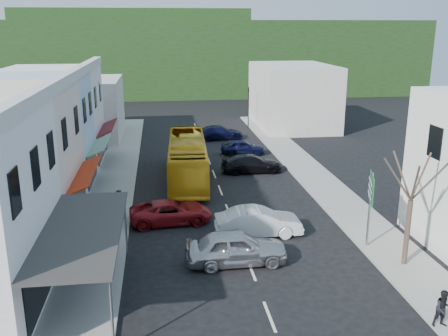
# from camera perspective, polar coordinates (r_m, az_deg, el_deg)

# --- Properties ---
(ground) EXTENTS (120.00, 120.00, 0.00)m
(ground) POSITION_cam_1_polar(r_m,az_deg,el_deg) (27.78, 1.62, -7.76)
(ground) COLOR black
(ground) RESTS_ON ground
(sidewalk_left) EXTENTS (3.00, 52.00, 0.15)m
(sidewalk_left) POSITION_cam_1_polar(r_m,az_deg,el_deg) (36.97, -12.43, -1.89)
(sidewalk_left) COLOR gray
(sidewalk_left) RESTS_ON ground
(sidewalk_right) EXTENTS (3.00, 52.00, 0.15)m
(sidewalk_right) POSITION_cam_1_polar(r_m,az_deg,el_deg) (38.59, 10.33, -1.02)
(sidewalk_right) COLOR gray
(sidewalk_right) RESTS_ON ground
(shopfront_row) EXTENTS (8.25, 30.00, 8.00)m
(shopfront_row) POSITION_cam_1_polar(r_m,az_deg,el_deg) (32.07, -22.48, 1.80)
(shopfront_row) COLOR silver
(shopfront_row) RESTS_ON ground
(distant_block_left) EXTENTS (8.00, 10.00, 6.00)m
(distant_block_left) POSITION_cam_1_polar(r_m,az_deg,el_deg) (53.33, -16.03, 6.53)
(distant_block_left) COLOR #B7B2A8
(distant_block_left) RESTS_ON ground
(distant_block_right) EXTENTS (8.00, 12.00, 7.00)m
(distant_block_right) POSITION_cam_1_polar(r_m,az_deg,el_deg) (57.64, 7.85, 8.17)
(distant_block_right) COLOR #B7B2A8
(distant_block_right) RESTS_ON ground
(hillside) EXTENTS (80.00, 26.00, 14.00)m
(hillside) POSITION_cam_1_polar(r_m,az_deg,el_deg) (90.34, -5.95, 13.06)
(hillside) COLOR #163211
(hillside) RESTS_ON ground
(bus) EXTENTS (3.05, 11.71, 3.10)m
(bus) POSITION_cam_1_polar(r_m,az_deg,el_deg) (37.24, -4.21, 0.95)
(bus) COLOR gold
(bus) RESTS_ON ground
(car_silver) EXTENTS (4.42, 1.84, 1.40)m
(car_silver) POSITION_cam_1_polar(r_m,az_deg,el_deg) (24.48, 1.41, -9.37)
(car_silver) COLOR #B1B1B6
(car_silver) RESTS_ON ground
(car_white) EXTENTS (4.40, 1.80, 1.40)m
(car_white) POSITION_cam_1_polar(r_m,az_deg,el_deg) (27.65, 3.95, -6.34)
(car_white) COLOR silver
(car_white) RESTS_ON ground
(car_red) EXTENTS (4.75, 2.31, 1.40)m
(car_red) POSITION_cam_1_polar(r_m,az_deg,el_deg) (29.45, -6.05, -4.96)
(car_red) COLOR maroon
(car_red) RESTS_ON ground
(car_black_near) EXTENTS (4.54, 1.93, 1.40)m
(car_black_near) POSITION_cam_1_polar(r_m,az_deg,el_deg) (39.37, 3.18, 0.51)
(car_black_near) COLOR black
(car_black_near) RESTS_ON ground
(car_navy_mid) EXTENTS (4.52, 2.13, 1.40)m
(car_navy_mid) POSITION_cam_1_polar(r_m,az_deg,el_deg) (44.79, 2.14, 2.43)
(car_navy_mid) COLOR black
(car_navy_mid) RESTS_ON ground
(car_navy_far) EXTENTS (4.71, 2.45, 1.40)m
(car_navy_far) POSITION_cam_1_polar(r_m,az_deg,el_deg) (50.84, -0.52, 4.08)
(car_navy_far) COLOR black
(car_navy_far) RESTS_ON ground
(pedestrian_left) EXTENTS (0.50, 0.66, 1.70)m
(pedestrian_left) POSITION_cam_1_polar(r_m,az_deg,el_deg) (29.92, -11.73, -4.27)
(pedestrian_left) COLOR black
(pedestrian_left) RESTS_ON sidewalk_left
(pedestrian_right) EXTENTS (0.72, 0.47, 1.70)m
(pedestrian_right) POSITION_cam_1_polar(r_m,az_deg,el_deg) (21.16, 23.84, -14.27)
(pedestrian_right) COLOR black
(pedestrian_right) RESTS_ON sidewalk_right
(direction_sign) EXTENTS (1.29, 1.96, 4.10)m
(direction_sign) POSITION_cam_1_polar(r_m,az_deg,el_deg) (26.61, 16.29, -4.76)
(direction_sign) COLOR #125C30
(direction_sign) RESTS_ON ground
(street_tree) EXTENTS (3.37, 3.37, 6.72)m
(street_tree) POSITION_cam_1_polar(r_m,az_deg,el_deg) (24.76, 20.56, -3.49)
(street_tree) COLOR #382B22
(street_tree) RESTS_ON ground
(traffic_signal) EXTENTS (0.76, 1.08, 4.67)m
(traffic_signal) POSITION_cam_1_polar(r_m,az_deg,el_deg) (56.01, 2.80, 6.86)
(traffic_signal) COLOR black
(traffic_signal) RESTS_ON ground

